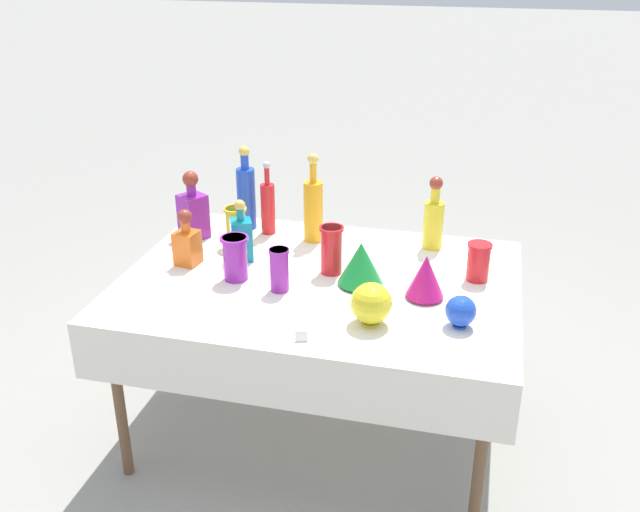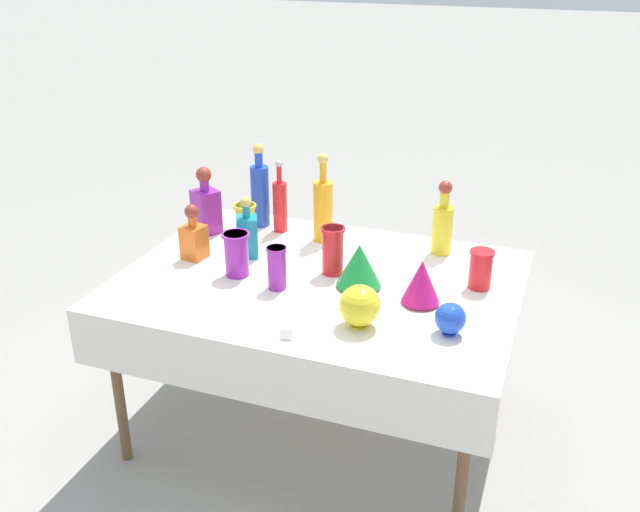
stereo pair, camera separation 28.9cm
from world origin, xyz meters
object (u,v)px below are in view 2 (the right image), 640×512
object	(u,v)px
slender_vase_0	(481,268)
round_bowl_1	(360,306)
tall_bottle_1	(280,204)
square_decanter_0	(206,206)
slender_vase_1	(277,267)
fluted_vase_0	(359,265)
square_decanter_1	(194,236)
tall_bottle_2	(260,192)
slender_vase_4	(236,253)
cardboard_box_behind_left	(400,279)
slender_vase_3	(333,249)
tall_bottle_0	(323,208)
slender_vase_2	(246,222)
cardboard_box_behind_right	(399,307)
tall_bottle_3	(443,224)
fluted_vase_1	(421,281)
square_decanter_2	(247,234)
round_bowl_0	(450,318)

from	to	relation	value
slender_vase_0	round_bowl_1	world-z (taller)	same
tall_bottle_1	square_decanter_0	size ratio (longest dim) A/B	1.08
slender_vase_1	fluted_vase_0	xyz separation A→B (m)	(0.30, 0.12, 0.00)
tall_bottle_1	fluted_vase_0	world-z (taller)	tall_bottle_1
square_decanter_1	fluted_vase_0	distance (m)	0.76
tall_bottle_2	slender_vase_4	world-z (taller)	tall_bottle_2
slender_vase_1	cardboard_box_behind_left	distance (m)	1.62
square_decanter_0	tall_bottle_1	bearing A→B (deg)	23.27
slender_vase_0	slender_vase_3	bearing A→B (deg)	-172.48
tall_bottle_2	slender_vase_1	bearing A→B (deg)	-59.94
tall_bottle_0	slender_vase_1	size ratio (longest dim) A/B	2.34
slender_vase_2	slender_vase_1	bearing A→B (deg)	-49.94
slender_vase_2	cardboard_box_behind_right	bearing A→B (deg)	54.38
tall_bottle_2	cardboard_box_behind_right	distance (m)	1.14
tall_bottle_3	square_decanter_0	xyz separation A→B (m)	(-1.09, -0.15, -0.00)
slender_vase_2	fluted_vase_1	world-z (taller)	same
tall_bottle_0	square_decanter_2	distance (m)	0.38
square_decanter_2	slender_vase_3	size ratio (longest dim) A/B	1.34
tall_bottle_2	round_bowl_0	distance (m)	1.28
cardboard_box_behind_right	slender_vase_2	bearing A→B (deg)	-125.62
fluted_vase_0	round_bowl_1	bearing A→B (deg)	-72.15
round_bowl_0	slender_vase_2	bearing A→B (deg)	154.25
tall_bottle_2	tall_bottle_3	world-z (taller)	tall_bottle_2
slender_vase_4	tall_bottle_2	bearing A→B (deg)	104.49
cardboard_box_behind_right	fluted_vase_0	bearing A→B (deg)	-86.23
round_bowl_0	square_decanter_1	bearing A→B (deg)	167.36
tall_bottle_3	round_bowl_1	world-z (taller)	tall_bottle_3
square_decanter_1	round_bowl_0	bearing A→B (deg)	-12.64
slender_vase_2	round_bowl_1	world-z (taller)	slender_vase_2
tall_bottle_3	round_bowl_0	xyz separation A→B (m)	(0.17, -0.69, -0.07)
square_decanter_0	square_decanter_1	size ratio (longest dim) A/B	1.30
slender_vase_4	cardboard_box_behind_left	world-z (taller)	slender_vase_4
tall_bottle_3	round_bowl_1	size ratio (longest dim) A/B	2.09
slender_vase_2	slender_vase_3	xyz separation A→B (m)	(0.48, -0.17, 0.01)
tall_bottle_2	square_decanter_1	world-z (taller)	tall_bottle_2
tall_bottle_2	square_decanter_2	bearing A→B (deg)	-74.29
tall_bottle_3	square_decanter_2	size ratio (longest dim) A/B	1.22
square_decanter_0	square_decanter_2	xyz separation A→B (m)	(0.30, -0.18, -0.03)
fluted_vase_0	tall_bottle_0	bearing A→B (deg)	126.83
square_decanter_0	cardboard_box_behind_left	bearing A→B (deg)	55.87
square_decanter_1	cardboard_box_behind_left	xyz separation A→B (m)	(0.61, 1.31, -0.71)
tall_bottle_2	fluted_vase_0	size ratio (longest dim) A/B	2.18
tall_bottle_2	slender_vase_0	world-z (taller)	tall_bottle_2
tall_bottle_1	slender_vase_1	xyz separation A→B (m)	(0.22, -0.55, -0.04)
tall_bottle_0	cardboard_box_behind_left	world-z (taller)	tall_bottle_0
round_bowl_1	cardboard_box_behind_right	distance (m)	1.52
slender_vase_3	cardboard_box_behind_right	bearing A→B (deg)	85.63
tall_bottle_3	round_bowl_0	size ratio (longest dim) A/B	2.78
slender_vase_0	slender_vase_2	distance (m)	1.08
slender_vase_1	cardboard_box_behind_right	xyz separation A→B (m)	(0.23, 1.15, -0.73)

